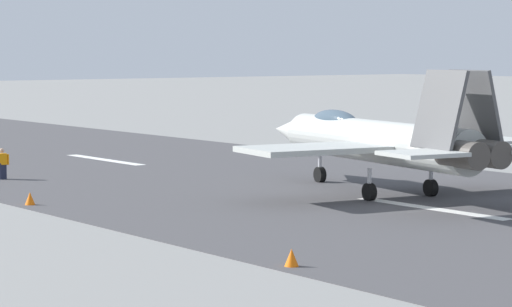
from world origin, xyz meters
TOP-DOWN VIEW (x-y plane):
  - ground_plane at (0.00, 0.00)m, footprint 400.00×400.00m
  - runway_strip at (-0.02, 0.00)m, footprint 240.00×26.00m
  - fighter_jet at (4.78, -1.62)m, footprint 18.00×14.09m
  - crew_person at (20.30, 9.14)m, footprint 0.37×0.69m
  - marker_cone_near at (-6.10, 12.33)m, footprint 0.44×0.44m
  - marker_cone_mid at (10.87, 12.33)m, footprint 0.44×0.44m

SIDE VIEW (x-z plane):
  - ground_plane at x=0.00m, z-range 0.00..0.00m
  - runway_strip at x=-0.02m, z-range 0.00..0.02m
  - marker_cone_near at x=-6.10m, z-range 0.00..0.55m
  - marker_cone_mid at x=10.87m, z-range 0.00..0.55m
  - crew_person at x=20.30m, z-range 0.00..1.56m
  - fighter_jet at x=4.78m, z-range -0.39..5.23m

